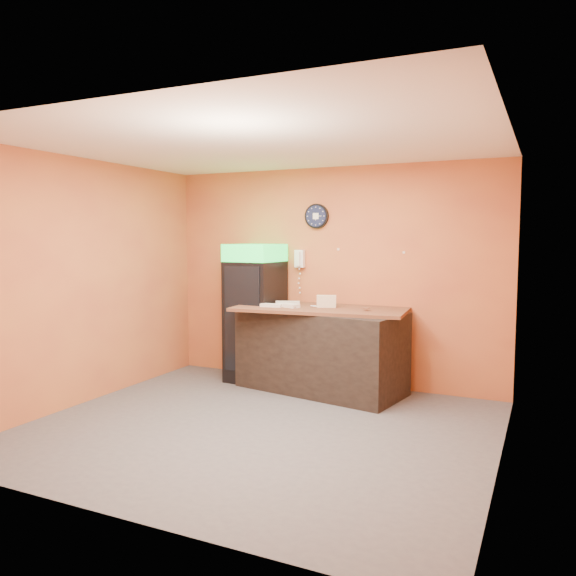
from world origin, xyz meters
The scene contains 15 objects.
floor centered at (0.00, 0.00, 0.00)m, with size 4.50×4.50×0.00m, color #47474C.
back_wall centered at (0.00, 2.00, 1.40)m, with size 4.50×0.02×2.80m, color #CC7639.
left_wall centered at (-2.25, 0.00, 1.40)m, with size 0.02×4.00×2.80m, color #CC7639.
right_wall centered at (2.25, 0.00, 1.40)m, with size 0.02×4.00×2.80m, color #CC7639.
ceiling centered at (0.00, 0.00, 2.80)m, with size 4.50×4.00×0.02m, color white.
beverage_cooler centered at (-0.93, 1.61, 0.89)m, with size 0.67×0.68×1.81m.
prep_counter centered at (0.04, 1.55, 0.50)m, with size 2.01×0.90×1.01m, color black.
wall_clock centered at (-0.19, 1.97, 2.18)m, with size 0.32×0.06×0.32m.
wall_phone centered at (-0.42, 1.95, 1.62)m, with size 0.13×0.11×0.23m.
butcher_paper centered at (0.04, 1.55, 1.03)m, with size 2.10×0.99×0.04m, color brown.
sub_roll_stack centered at (0.11, 1.55, 1.12)m, with size 0.25×0.16×0.15m.
wrapped_sandwich_left centered at (-0.52, 1.31, 1.07)m, with size 0.27×0.11×0.04m, color silver.
wrapped_sandwich_mid centered at (-0.33, 1.38, 1.07)m, with size 0.31×0.12×0.04m, color silver.
wrapped_sandwich_right centered at (-0.44, 1.61, 1.07)m, with size 0.31×0.12×0.04m, color silver.
kitchen_tool centered at (0.06, 1.52, 1.07)m, with size 0.06×0.06×0.06m, color silver.
Camera 1 is at (2.57, -4.83, 1.91)m, focal length 35.00 mm.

